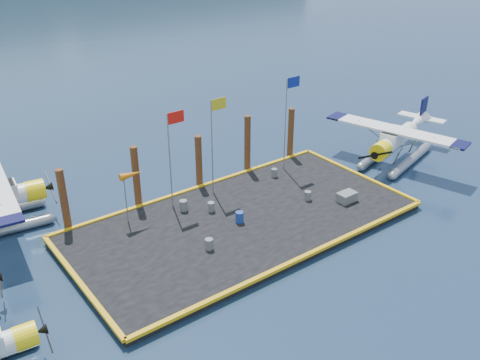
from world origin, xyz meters
The scene contains 20 objects.
ground centered at (0.00, 0.00, 0.00)m, with size 4000.00×4000.00×0.00m, color #162C44.
dock centered at (0.00, 0.00, 0.20)m, with size 20.00×10.00×0.40m, color black.
dock_bumpers centered at (0.00, 0.00, 0.49)m, with size 20.25×10.25×0.18m, color #CE980C, non-canonical shape.
seaplane_d centered at (14.32, 0.47, 1.59)m, with size 9.51×10.24×3.64m.
drum_0 centered at (-0.94, 1.90, 0.69)m, with size 0.42×0.42×0.59m, color #58595D.
drum_1 centered at (-0.34, -0.16, 0.73)m, with size 0.47×0.47×0.66m, color navy.
drum_2 centered at (4.70, -0.54, 0.69)m, with size 0.41×0.41×0.58m, color #58595D.
drum_3 centered at (-3.31, -1.41, 0.71)m, with size 0.44×0.44×0.61m, color #58595D.
drum_4 centered at (5.17, 3.25, 0.69)m, with size 0.41×0.41×0.58m, color #58595D.
drum_5 centered at (-2.22, 2.98, 0.73)m, with size 0.47×0.47×0.66m, color #58595D.
crate centered at (6.53, -2.14, 0.69)m, with size 1.18×0.79×0.59m, color #58595D.
flagpole_red centered at (-2.29, 3.80, 4.40)m, with size 1.14×0.08×6.00m.
flagpole_yellow centered at (0.70, 3.80, 4.51)m, with size 1.14×0.08×6.20m.
flagpole_blue centered at (6.70, 3.80, 4.69)m, with size 1.14×0.08×6.50m.
windsock centered at (-5.03, 3.80, 3.23)m, with size 1.40×0.44×3.12m.
piling_0 centered at (-8.50, 5.40, 2.00)m, with size 0.44×0.44×4.00m, color #442013.
piling_1 centered at (-4.00, 5.40, 2.10)m, with size 0.44×0.44×4.20m, color #442013.
piling_2 centered at (0.50, 5.40, 1.90)m, with size 0.44×0.44×3.80m, color #442013.
piling_3 centered at (4.50, 5.40, 2.15)m, with size 0.44×0.44×4.30m, color #442013.
piling_4 centered at (8.50, 5.40, 2.00)m, with size 0.44×0.44×4.00m, color #442013.
Camera 1 is at (-16.36, -21.56, 16.49)m, focal length 40.00 mm.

